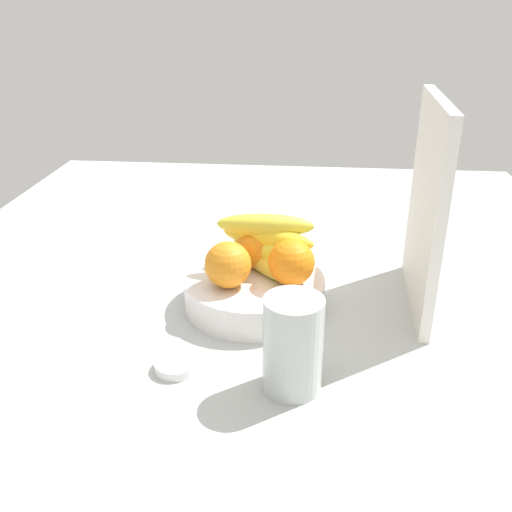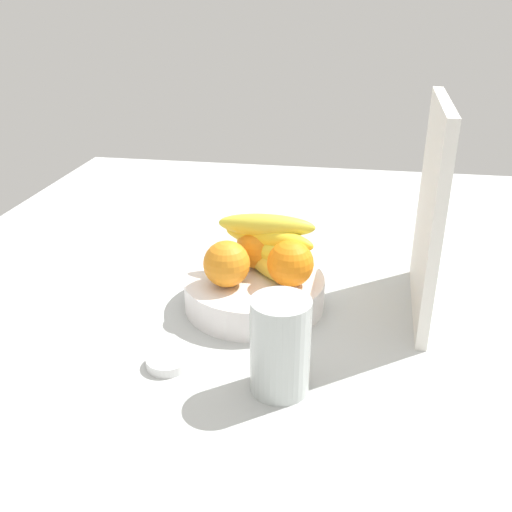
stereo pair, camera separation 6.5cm
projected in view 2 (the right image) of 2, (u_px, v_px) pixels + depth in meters
The scene contains 9 objects.
ground_plane at pixel (254, 312), 102.94cm from camera, with size 180.00×140.00×3.00cm, color #B1B4B2.
fruit_bowl at pixel (256, 290), 101.51cm from camera, with size 24.67×24.67×5.49cm, color white.
orange_front_left at pixel (227, 264), 95.94cm from camera, with size 7.93×7.93×7.93cm, color orange.
orange_front_right at pixel (290, 264), 96.04cm from camera, with size 7.93×7.93×7.93cm, color orange.
orange_center at pixel (258, 247), 102.33cm from camera, with size 7.93×7.93×7.93cm, color orange.
banana_bunch at pixel (268, 244), 99.95cm from camera, with size 15.65×17.64×10.60cm.
cutting_board at pixel (430, 212), 94.14cm from camera, with size 28.00×1.80×36.00cm, color silver.
thermos_tumbler at pixel (280, 346), 78.01cm from camera, with size 8.34×8.34×14.14cm, color #B8BFBC.
jar_lid at pixel (168, 362), 85.47cm from camera, with size 6.48×6.48×1.46cm, color white.
Camera 2 is at (87.80, 15.10, 51.05)cm, focal length 40.17 mm.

